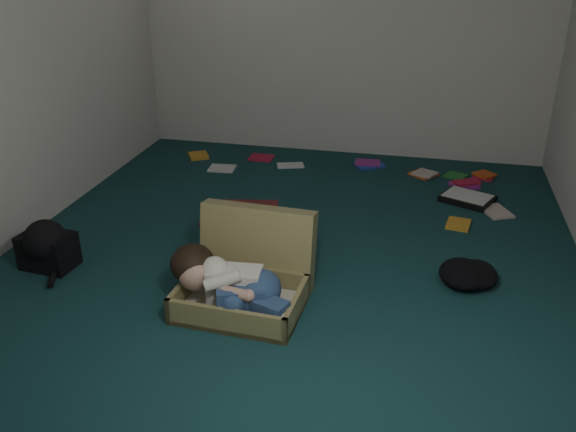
% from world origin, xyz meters
% --- Properties ---
extents(floor, '(4.50, 4.50, 0.00)m').
position_xyz_m(floor, '(0.00, 0.00, 0.00)').
color(floor, '#14373A').
rests_on(floor, ground).
extents(wall_back, '(4.50, 0.00, 4.50)m').
position_xyz_m(wall_back, '(0.00, 2.25, 1.30)').
color(wall_back, silver).
rests_on(wall_back, ground).
extents(wall_front, '(4.50, 0.00, 4.50)m').
position_xyz_m(wall_front, '(0.00, -2.25, 1.30)').
color(wall_front, silver).
rests_on(wall_front, ground).
extents(wall_left, '(0.00, 4.50, 4.50)m').
position_xyz_m(wall_left, '(-2.00, 0.00, 1.30)').
color(wall_left, silver).
rests_on(wall_left, ground).
extents(suitcase, '(0.77, 0.75, 0.54)m').
position_xyz_m(suitcase, '(-0.14, -0.65, 0.16)').
color(suitcase, olive).
rests_on(suitcase, floor).
extents(person, '(0.79, 0.41, 0.33)m').
position_xyz_m(person, '(-0.20, -0.83, 0.21)').
color(person, white).
rests_on(person, suitcase).
extents(maroon_bin, '(0.57, 0.49, 0.35)m').
position_xyz_m(maroon_bin, '(-0.34, -0.14, 0.18)').
color(maroon_bin, '#410D0D').
rests_on(maroon_bin, floor).
extents(backpack, '(0.47, 0.39, 0.26)m').
position_xyz_m(backpack, '(-1.57, -0.57, 0.13)').
color(backpack, black).
rests_on(backpack, floor).
extents(clothing_pile, '(0.42, 0.34, 0.13)m').
position_xyz_m(clothing_pile, '(1.12, -0.11, 0.07)').
color(clothing_pile, black).
rests_on(clothing_pile, floor).
extents(paper_tray, '(0.50, 0.45, 0.06)m').
position_xyz_m(paper_tray, '(1.25, 1.21, 0.03)').
color(paper_tray, black).
rests_on(paper_tray, floor).
extents(book_scatter, '(3.04, 1.44, 0.02)m').
position_xyz_m(book_scatter, '(0.38, 1.58, 0.01)').
color(book_scatter, orange).
rests_on(book_scatter, floor).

